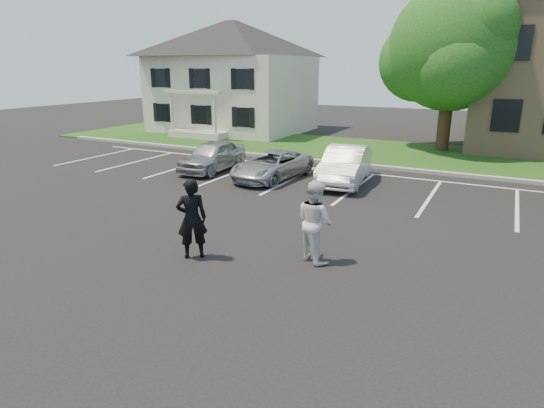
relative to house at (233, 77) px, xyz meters
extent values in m
plane|color=black|center=(13.00, -19.97, -3.83)|extent=(90.00, 90.00, 0.00)
cube|color=#969691|center=(13.00, -7.97, -3.75)|extent=(40.00, 0.30, 0.15)
cube|color=#244A0F|center=(13.00, -3.97, -3.79)|extent=(44.00, 8.00, 0.08)
cube|color=silver|center=(-1.00, -11.97, -3.82)|extent=(0.12, 5.20, 0.01)
cube|color=silver|center=(1.80, -11.97, -3.82)|extent=(0.12, 5.20, 0.01)
cube|color=silver|center=(4.60, -11.97, -3.82)|extent=(0.12, 5.20, 0.01)
cube|color=silver|center=(7.40, -11.97, -3.82)|extent=(0.12, 5.20, 0.01)
cube|color=silver|center=(10.20, -11.97, -3.82)|extent=(0.12, 5.20, 0.01)
cube|color=silver|center=(13.00, -11.97, -3.82)|extent=(0.12, 5.20, 0.01)
cube|color=silver|center=(15.80, -11.97, -3.82)|extent=(0.12, 5.20, 0.01)
cube|color=silver|center=(18.60, -11.97, -3.82)|extent=(0.12, 5.20, 0.01)
cube|color=silver|center=(14.40, -9.27, -3.82)|extent=(34.00, 0.12, 0.01)
cube|color=beige|center=(0.00, 0.03, -1.23)|extent=(10.00, 8.00, 5.20)
pyramid|color=black|center=(0.00, 0.03, 2.57)|extent=(10.30, 8.24, 2.40)
cube|color=beige|center=(0.00, -4.27, -3.58)|extent=(4.00, 1.60, 0.50)
cylinder|color=beige|center=(-1.70, -4.87, -2.48)|extent=(0.18, 0.18, 2.70)
cylinder|color=beige|center=(1.70, -4.87, -2.48)|extent=(0.18, 0.18, 2.70)
cube|color=beige|center=(0.00, -4.87, -0.83)|extent=(4.20, 0.25, 0.20)
cube|color=black|center=(0.00, -3.99, -2.33)|extent=(0.90, 0.06, 1.20)
cube|color=black|center=(0.00, -3.99, -0.03)|extent=(0.90, 0.06, 1.20)
cube|color=black|center=(-0.65, -3.99, -2.33)|extent=(0.32, 0.05, 1.25)
cube|color=black|center=(0.65, -3.99, -2.33)|extent=(0.32, 0.05, 1.25)
cube|color=black|center=(17.80, -3.00, -1.63)|extent=(1.30, 0.06, 1.60)
cube|color=black|center=(17.80, -3.00, 1.77)|extent=(1.30, 0.06, 1.60)
cylinder|color=black|center=(14.81, -1.85, -2.23)|extent=(0.70, 0.70, 3.20)
sphere|color=#194915|center=(14.81, -1.85, 1.67)|extent=(6.60, 6.60, 6.60)
sphere|color=#194915|center=(16.41, -1.15, 1.17)|extent=(4.60, 4.60, 4.60)
sphere|color=#194915|center=(13.11, -1.45, 0.97)|extent=(4.40, 4.40, 4.40)
sphere|color=#194915|center=(15.21, -3.35, 0.77)|extent=(4.00, 4.00, 4.00)
sphere|color=#194915|center=(14.21, -0.25, 1.97)|extent=(4.20, 4.20, 4.20)
sphere|color=#194915|center=(16.01, -2.75, 2.57)|extent=(3.80, 3.80, 3.80)
imported|color=black|center=(11.46, -20.23, -2.83)|extent=(0.87, 0.84, 2.00)
imported|color=silver|center=(14.18, -19.02, -2.84)|extent=(1.21, 1.14, 1.99)
imported|color=#A3A4A8|center=(6.30, -11.86, -3.15)|extent=(1.74, 4.04, 1.36)
imported|color=#A3A5AA|center=(9.42, -12.06, -3.25)|extent=(2.41, 4.38, 1.16)
imported|color=silver|center=(12.33, -11.29, -3.10)|extent=(2.12, 4.60, 1.46)
camera|label=1|loc=(17.98, -28.58, 0.70)|focal=30.00mm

